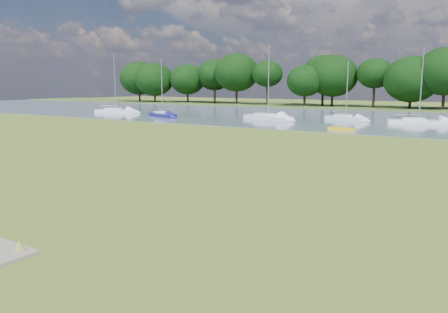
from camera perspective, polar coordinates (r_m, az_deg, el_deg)
The scene contains 9 objects.
ground at distance 23.86m, azimuth -0.89°, elevation -2.07°, with size 220.00×220.00×0.00m, color olive.
river at distance 63.05m, azimuth 20.60°, elevation 4.51°, with size 220.00×40.00×0.10m, color slate.
far_bank at distance 92.57m, azimuth 24.48°, elevation 5.65°, with size 220.00×20.00×0.40m, color #4C6626.
kayak at distance 46.83m, azimuth 15.07°, elevation 3.52°, with size 2.87×0.67×0.29m, color yellow.
sailboat_0 at distance 64.36m, azimuth -8.07°, elevation 5.56°, with size 6.06×3.74×8.35m.
sailboat_1 at distance 57.16m, azimuth 24.01°, elevation 4.35°, with size 7.26×4.11×8.94m.
sailboat_2 at distance 59.71m, azimuth 15.58°, elevation 5.01°, with size 6.03×3.73×7.66m.
sailboat_5 at distance 58.85m, azimuth 5.69°, elevation 5.29°, with size 7.92×4.70×9.98m.
sailboat_9 at distance 74.64m, azimuth -14.00°, elevation 5.92°, with size 7.17×3.62×9.60m.
Camera 1 is at (12.83, -19.55, 4.76)m, focal length 35.00 mm.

